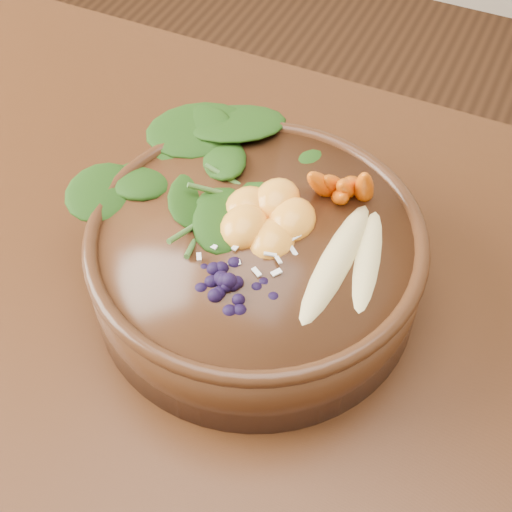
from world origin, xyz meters
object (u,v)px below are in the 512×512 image
(banana_halves, at_px, (354,249))
(carrot_cluster, at_px, (349,157))
(dining_table, at_px, (245,422))
(blueberry_pile, at_px, (229,271))
(stoneware_bowl, at_px, (256,263))
(mandarin_cluster, at_px, (267,207))
(kale_heap, at_px, (236,155))

(banana_halves, bearing_deg, carrot_cluster, 113.06)
(dining_table, height_order, blueberry_pile, blueberry_pile)
(stoneware_bowl, relative_size, blueberry_pile, 2.16)
(dining_table, relative_size, banana_halves, 9.14)
(carrot_cluster, distance_m, mandarin_cluster, 0.09)
(dining_table, height_order, kale_heap, kale_heap)
(carrot_cluster, bearing_deg, blueberry_pile, -109.55)
(stoneware_bowl, bearing_deg, banana_halves, 4.30)
(dining_table, height_order, mandarin_cluster, mandarin_cluster)
(carrot_cluster, relative_size, blueberry_pile, 0.60)
(dining_table, height_order, stoneware_bowl, stoneware_bowl)
(stoneware_bowl, height_order, kale_heap, kale_heap)
(mandarin_cluster, bearing_deg, stoneware_bowl, -94.78)
(kale_heap, bearing_deg, blueberry_pile, -66.64)
(mandarin_cluster, relative_size, blueberry_pile, 0.69)
(stoneware_bowl, distance_m, mandarin_cluster, 0.06)
(dining_table, xyz_separation_m, banana_halves, (0.06, 0.10, 0.19))
(stoneware_bowl, xyz_separation_m, kale_heap, (-0.05, 0.06, 0.07))
(dining_table, relative_size, stoneware_bowl, 5.17)
(kale_heap, distance_m, carrot_cluster, 0.11)
(dining_table, relative_size, carrot_cluster, 18.74)
(dining_table, distance_m, carrot_cluster, 0.28)
(kale_heap, xyz_separation_m, mandarin_cluster, (0.05, -0.04, -0.01))
(banana_halves, height_order, mandarin_cluster, mandarin_cluster)
(carrot_cluster, bearing_deg, kale_heap, -169.49)
(banana_halves, bearing_deg, dining_table, -122.23)
(dining_table, bearing_deg, kale_heap, 117.68)
(banana_halves, bearing_deg, blueberry_pile, -141.51)
(banana_halves, bearing_deg, mandarin_cluster, 170.25)
(kale_heap, bearing_deg, carrot_cluster, 12.07)
(stoneware_bowl, bearing_deg, mandarin_cluster, 85.22)
(dining_table, bearing_deg, banana_halves, 59.33)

